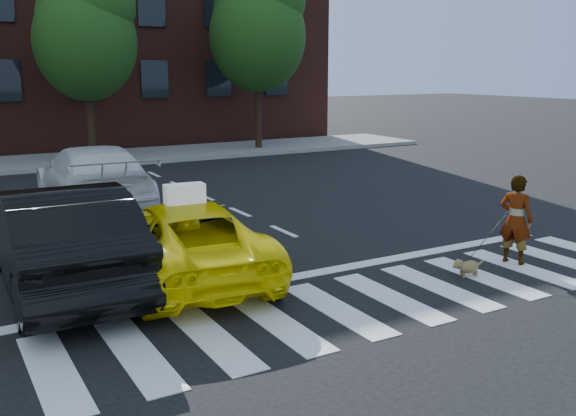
{
  "coord_description": "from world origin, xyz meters",
  "views": [
    {
      "loc": [
        -5.06,
        -7.36,
        3.49
      ],
      "look_at": [
        0.37,
        2.08,
        1.1
      ],
      "focal_mm": 40.0,
      "sensor_mm": 36.0,
      "label": 1
    }
  ],
  "objects": [
    {
      "name": "white_suv",
      "position": [
        -1.4,
        8.77,
        0.81
      ],
      "size": [
        2.53,
        5.66,
        1.61
      ],
      "primitive_type": "imported",
      "rotation": [
        0.0,
        0.0,
        3.09
      ],
      "color": "silver",
      "rests_on": "ground"
    },
    {
      "name": "black_sedan",
      "position": [
        -3.27,
        2.99,
        0.85
      ],
      "size": [
        1.92,
        5.18,
        1.69
      ],
      "primitive_type": "imported",
      "rotation": [
        0.0,
        0.0,
        3.12
      ],
      "color": "black",
      "rests_on": "ground"
    },
    {
      "name": "woman",
      "position": [
        4.08,
        0.31,
        0.82
      ],
      "size": [
        0.57,
        0.69,
        1.63
      ],
      "primitive_type": "imported",
      "rotation": [
        0.0,
        0.0,
        1.93
      ],
      "color": "#999999",
      "rests_on": "ground"
    },
    {
      "name": "taxi",
      "position": [
        -1.4,
        2.6,
        0.66
      ],
      "size": [
        2.59,
        4.9,
        1.31
      ],
      "primitive_type": "imported",
      "rotation": [
        0.0,
        0.0,
        3.05
      ],
      "color": "#FFE705",
      "rests_on": "ground"
    },
    {
      "name": "tree_mid",
      "position": [
        0.53,
        17.0,
        4.85
      ],
      "size": [
        3.69,
        3.69,
        7.1
      ],
      "color": "black",
      "rests_on": "ground"
    },
    {
      "name": "taxi_sign",
      "position": [
        -1.4,
        2.4,
        1.47
      ],
      "size": [
        0.67,
        0.34,
        0.32
      ],
      "primitive_type": "cube",
      "rotation": [
        0.0,
        0.0,
        3.05
      ],
      "color": "white",
      "rests_on": "taxi"
    },
    {
      "name": "stop_line",
      "position": [
        0.0,
        1.6,
        0.01
      ],
      "size": [
        12.0,
        0.3,
        0.01
      ],
      "primitive_type": "cube",
      "color": "silver",
      "rests_on": "ground"
    },
    {
      "name": "sidewalk_far",
      "position": [
        0.0,
        17.5,
        0.07
      ],
      "size": [
        30.0,
        4.0,
        0.15
      ],
      "primitive_type": "cube",
      "color": "slate",
      "rests_on": "ground"
    },
    {
      "name": "building",
      "position": [
        0.0,
        25.0,
        6.0
      ],
      "size": [
        26.0,
        10.0,
        12.0
      ],
      "primitive_type": "cube",
      "color": "#4B201B",
      "rests_on": "ground"
    },
    {
      "name": "crosswalk",
      "position": [
        0.0,
        0.0,
        0.01
      ],
      "size": [
        13.0,
        2.4,
        0.01
      ],
      "primitive_type": "cube",
      "color": "silver",
      "rests_on": "ground"
    },
    {
      "name": "dog",
      "position": [
        2.78,
        0.16,
        0.18
      ],
      "size": [
        0.54,
        0.33,
        0.31
      ],
      "rotation": [
        0.0,
        0.0,
        -0.34
      ],
      "color": "#9C704F",
      "rests_on": "ground"
    },
    {
      "name": "ground",
      "position": [
        0.0,
        0.0,
        0.0
      ],
      "size": [
        120.0,
        120.0,
        0.0
      ],
      "primitive_type": "plane",
      "color": "black",
      "rests_on": "ground"
    },
    {
      "name": "tree_right",
      "position": [
        7.53,
        17.0,
        5.26
      ],
      "size": [
        4.0,
        4.0,
        7.7
      ],
      "color": "black",
      "rests_on": "ground"
    }
  ]
}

